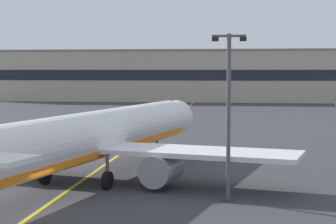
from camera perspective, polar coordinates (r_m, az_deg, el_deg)
The scene contains 5 objects.
ground_plane at distance 36.37m, azimuth -12.54°, elevation -9.61°, with size 400.00×400.00×0.00m, color #353538.
taxiway_centreline at distance 64.97m, azimuth -3.73°, elevation -3.45°, with size 0.30×180.00×0.01m, color yellow.
airliner_foreground at distance 44.55m, azimuth -7.98°, elevation -2.62°, with size 32.24×41.02×11.65m.
apron_lamp_post at distance 37.97m, azimuth 6.00°, elevation -0.13°, with size 2.24×0.90×10.96m.
terminal_building at distance 158.45m, azimuth 3.49°, elevation 3.61°, with size 118.16×12.40×14.13m.
Camera 1 is at (11.82, -33.30, 8.60)m, focal length 61.75 mm.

